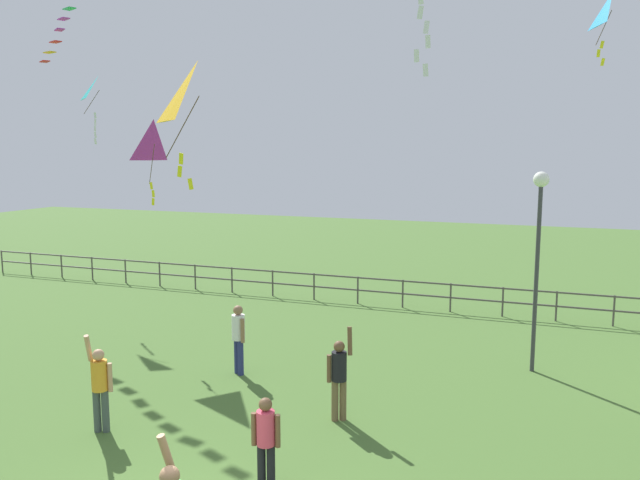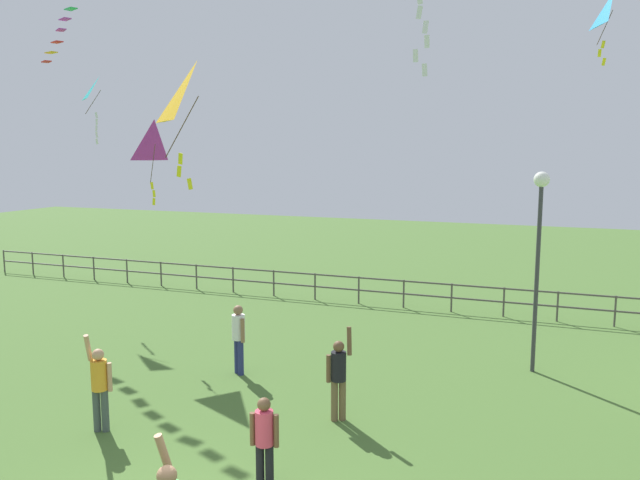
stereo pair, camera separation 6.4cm
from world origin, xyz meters
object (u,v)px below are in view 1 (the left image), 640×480
Objects in this scene: person_5 at (100,383)px; kite_3 at (154,146)px; person_4 at (339,374)px; kite_8 at (198,99)px; kite_1 at (611,12)px; person_6 at (238,335)px; lamppost at (539,229)px; person_3 at (266,438)px; kite_4 at (99,92)px.

person_5 is 0.84× the size of kite_3.
kite_8 reaches higher than person_4.
kite_1 reaches higher than person_5.
person_4 is at bearing -27.30° from kite_3.
kite_8 is at bearing -73.04° from person_6.
lamppost is at bearing -114.02° from kite_1.
person_6 reaches higher than person_3.
kite_8 is (8.87, -8.13, -1.08)m from kite_4.
kite_8 is (4.26, -4.67, 0.77)m from kite_3.
kite_1 is at bearing 65.98° from lamppost.
person_6 is at bearing 75.13° from person_5.
kite_3 is at bearing 114.10° from person_5.
person_5 is at bearing -104.87° from person_6.
lamppost reaches higher than person_5.
person_3 is at bearing -57.49° from person_6.
person_5 is at bearing -133.01° from kite_1.
kite_4 is at bearing 147.06° from person_6.
kite_1 reaches higher than lamppost.
kite_8 is at bearing 19.60° from person_5.
kite_4 reaches higher than person_4.
kite_1 is 11.61m from kite_8.
person_6 is at bearing 122.51° from person_3.
kite_1 is (5.08, 10.33, 7.92)m from person_3.
person_3 is 5.27m from person_6.
person_6 is (0.96, 3.63, 0.01)m from person_5.
kite_4 is (-15.88, -0.73, -1.59)m from kite_1.
lamppost is 3.13× the size of person_3.
person_3 is at bearing -12.08° from person_5.
person_6 is 11.36m from kite_4.
kite_3 reaches higher than person_4.
person_5 is at bearing -139.80° from lamppost.
person_4 is at bearing 85.83° from person_3.
person_5 is 7.32m from kite_3.
kite_3 is 1.04× the size of kite_8.
lamppost is 2.87× the size of person_6.
person_5 is 1.13× the size of person_6.
lamppost is 2.21× the size of kite_8.
lamppost is at bearing 45.27° from kite_8.
kite_3 is 6.05m from kite_4.
kite_4 is 12.07m from kite_8.
person_4 is at bearing -31.55° from kite_4.
person_4 is (-3.43, -4.25, -2.48)m from lamppost.
kite_4 is at bearing 138.34° from person_3.
kite_8 is at bearing -147.33° from person_4.
person_3 is 9.80m from kite_3.
person_6 is 12.60m from kite_1.
lamppost is 2.12× the size of kite_4.
kite_8 reaches higher than person_6.
kite_4 reaches higher than person_3.
kite_3 is (-6.19, 6.15, 4.47)m from person_3.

